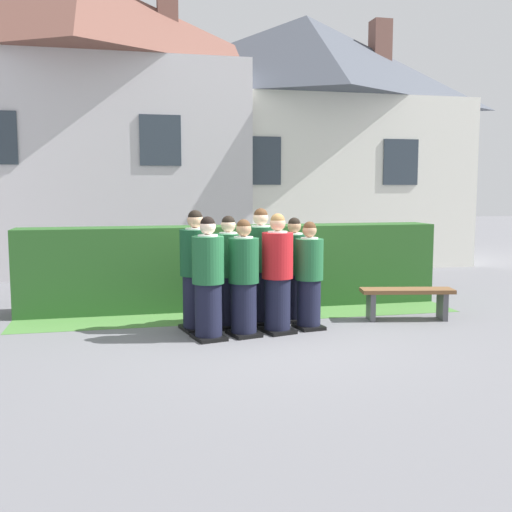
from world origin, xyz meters
TOP-DOWN VIEW (x-y plane):
  - ground_plane at (0.00, 0.00)m, footprint 60.00×60.00m
  - student_front_row_0 at (-0.74, -0.13)m, footprint 0.48×0.56m
  - student_front_row_1 at (-0.25, -0.05)m, footprint 0.47×0.53m
  - student_in_red_blazer at (0.25, 0.04)m, footprint 0.49×0.56m
  - student_front_row_3 at (0.75, 0.16)m, footprint 0.42×0.49m
  - student_rear_row_0 at (-0.84, 0.42)m, footprint 0.48×0.55m
  - student_rear_row_1 at (-0.35, 0.51)m, footprint 0.43×0.51m
  - student_rear_row_2 at (0.15, 0.64)m, footprint 0.50×0.58m
  - student_rear_row_3 at (0.68, 0.68)m, footprint 0.41×0.52m
  - hedge at (0.00, 1.96)m, footprint 7.00×0.70m
  - school_building_main at (3.10, 7.87)m, footprint 8.17×4.64m
  - school_building_annex at (-2.65, 7.71)m, footprint 7.98×4.60m
  - wooden_bench at (2.38, 0.36)m, footprint 1.44×0.62m
  - lawn_strip at (0.00, 1.16)m, footprint 7.00×0.90m

SIDE VIEW (x-z plane):
  - ground_plane at x=0.00m, z-range 0.00..0.00m
  - lawn_strip at x=0.00m, z-range 0.00..0.01m
  - wooden_bench at x=2.38m, z-range 0.11..0.59m
  - hedge at x=0.00m, z-range 0.00..1.37m
  - student_front_row_3 at x=0.75m, z-range -0.04..1.50m
  - student_rear_row_3 at x=0.68m, z-range -0.04..1.53m
  - student_front_row_1 at x=-0.25m, z-range -0.04..1.55m
  - student_rear_row_1 at x=-0.35m, z-range -0.04..1.58m
  - student_front_row_0 at x=-0.74m, z-range -0.04..1.60m
  - student_in_red_blazer at x=0.25m, z-range -0.04..1.62m
  - student_rear_row_0 at x=-0.84m, z-range -0.04..1.66m
  - student_rear_row_2 at x=0.15m, z-range -0.04..1.67m
  - school_building_main at x=3.10m, z-range 0.09..6.65m
  - school_building_annex at x=-2.65m, z-range 0.10..7.26m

